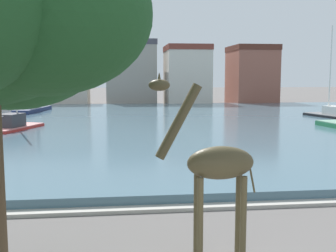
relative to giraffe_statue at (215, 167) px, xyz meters
The scene contains 11 objects.
harbor_water 26.73m from the giraffe_statue, 90.93° to the left, with size 89.07×45.44×0.42m, color #476675.
quay_edge_coping 4.29m from the giraffe_statue, 96.69° to the left, with size 89.07×0.50×0.12m, color #ADA89E.
giraffe_statue is the anchor object (origin of this frame).
sailboat_black 33.09m from the giraffe_statue, 57.90° to the left, with size 3.33×7.13×8.94m.
sailboat_navy 39.46m from the giraffe_statue, 106.89° to the left, with size 2.92×8.65×6.35m.
sailboat_red 24.21m from the giraffe_statue, 113.58° to the left, with size 3.67×6.13×9.39m.
townhouse_end_terrace 57.24m from the giraffe_statue, 108.76° to the left, with size 8.69×5.76×8.08m.
townhouse_narrow_midrow 54.64m from the giraffe_statue, 100.63° to the left, with size 6.85×6.12×8.45m.
townhouse_wide_warehouse 54.46m from the giraffe_statue, 90.41° to the left, with size 7.46×7.40×9.62m.
townhouse_corner_house 52.59m from the giraffe_statue, 81.46° to the left, with size 6.34×7.74×8.75m.
townhouse_tall_gabled 55.42m from the giraffe_statue, 71.21° to the left, with size 6.33×8.08×8.82m.
Camera 1 is at (-1.70, -6.81, 4.26)m, focal length 44.20 mm.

